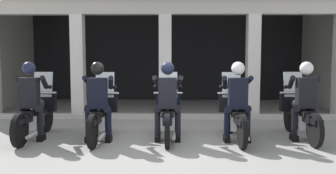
{
  "coord_description": "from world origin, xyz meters",
  "views": [
    {
      "loc": [
        0.09,
        -6.92,
        1.69
      ],
      "look_at": [
        0.0,
        0.52,
        1.04
      ],
      "focal_mm": 37.76,
      "sensor_mm": 36.0,
      "label": 1
    }
  ],
  "objects_px": {
    "motorcycle_far_right": "(300,114)",
    "motorcycle_left": "(101,114)",
    "police_officer_far_left": "(30,94)",
    "motorcycle_right": "(235,114)",
    "motorcycle_far_left": "(36,114)",
    "police_officer_far_right": "(305,94)",
    "police_officer_center": "(168,94)",
    "motorcycle_center": "(168,114)",
    "police_officer_right": "(237,95)",
    "police_officer_left": "(98,95)"
  },
  "relations": [
    {
      "from": "motorcycle_far_left",
      "to": "motorcycle_left",
      "type": "relative_size",
      "value": 1.0
    },
    {
      "from": "police_officer_far_left",
      "to": "motorcycle_center",
      "type": "xyz_separation_m",
      "value": [
        2.74,
        0.28,
        -0.44
      ]
    },
    {
      "from": "motorcycle_far_right",
      "to": "police_officer_far_right",
      "type": "xyz_separation_m",
      "value": [
        -0.0,
        -0.28,
        0.44
      ]
    },
    {
      "from": "motorcycle_center",
      "to": "police_officer_center",
      "type": "relative_size",
      "value": 1.29
    },
    {
      "from": "police_officer_right",
      "to": "police_officer_far_right",
      "type": "height_order",
      "value": "same"
    },
    {
      "from": "motorcycle_far_left",
      "to": "motorcycle_left",
      "type": "distance_m",
      "value": 1.37
    },
    {
      "from": "police_officer_far_left",
      "to": "motorcycle_far_right",
      "type": "relative_size",
      "value": 0.78
    },
    {
      "from": "motorcycle_far_left",
      "to": "police_officer_far_left",
      "type": "bearing_deg",
      "value": -97.42
    },
    {
      "from": "police_officer_center",
      "to": "police_officer_right",
      "type": "bearing_deg",
      "value": -10.64
    },
    {
      "from": "motorcycle_right",
      "to": "motorcycle_center",
      "type": "bearing_deg",
      "value": 172.25
    },
    {
      "from": "police_officer_center",
      "to": "police_officer_far_right",
      "type": "xyz_separation_m",
      "value": [
        2.74,
        0.08,
        0.0
      ]
    },
    {
      "from": "police_officer_far_right",
      "to": "police_officer_left",
      "type": "bearing_deg",
      "value": 168.02
    },
    {
      "from": "motorcycle_far_left",
      "to": "police_officer_far_left",
      "type": "height_order",
      "value": "police_officer_far_left"
    },
    {
      "from": "motorcycle_right",
      "to": "motorcycle_far_left",
      "type": "bearing_deg",
      "value": 173.33
    },
    {
      "from": "police_officer_right",
      "to": "motorcycle_far_right",
      "type": "xyz_separation_m",
      "value": [
        1.37,
        0.4,
        -0.44
      ]
    },
    {
      "from": "police_officer_far_left",
      "to": "motorcycle_right",
      "type": "relative_size",
      "value": 0.78
    },
    {
      "from": "police_officer_right",
      "to": "police_officer_center",
      "type": "bearing_deg",
      "value": 172.25
    },
    {
      "from": "motorcycle_center",
      "to": "police_officer_center",
      "type": "xyz_separation_m",
      "value": [
        -0.0,
        -0.28,
        0.44
      ]
    },
    {
      "from": "police_officer_right",
      "to": "motorcycle_center",
      "type": "bearing_deg",
      "value": 160.61
    },
    {
      "from": "police_officer_far_left",
      "to": "police_officer_right",
      "type": "xyz_separation_m",
      "value": [
        4.1,
        -0.05,
        0.0
      ]
    },
    {
      "from": "police_officer_far_left",
      "to": "motorcycle_left",
      "type": "xyz_separation_m",
      "value": [
        1.37,
        0.22,
        -0.44
      ]
    },
    {
      "from": "motorcycle_far_left",
      "to": "police_officer_center",
      "type": "distance_m",
      "value": 2.78
    },
    {
      "from": "motorcycle_left",
      "to": "police_officer_center",
      "type": "relative_size",
      "value": 1.29
    },
    {
      "from": "motorcycle_right",
      "to": "police_officer_far_right",
      "type": "distance_m",
      "value": 1.44
    },
    {
      "from": "motorcycle_far_right",
      "to": "motorcycle_center",
      "type": "bearing_deg",
      "value": 167.76
    },
    {
      "from": "motorcycle_left",
      "to": "police_officer_right",
      "type": "height_order",
      "value": "police_officer_right"
    },
    {
      "from": "police_officer_far_left",
      "to": "motorcycle_far_right",
      "type": "xyz_separation_m",
      "value": [
        5.47,
        0.35,
        -0.44
      ]
    },
    {
      "from": "police_officer_far_left",
      "to": "motorcycle_right",
      "type": "bearing_deg",
      "value": -3.9
    },
    {
      "from": "motorcycle_right",
      "to": "police_officer_far_left",
      "type": "bearing_deg",
      "value": 177.29
    },
    {
      "from": "motorcycle_center",
      "to": "motorcycle_left",
      "type": "bearing_deg",
      "value": 173.58
    },
    {
      "from": "police_officer_center",
      "to": "motorcycle_right",
      "type": "relative_size",
      "value": 0.78
    },
    {
      "from": "police_officer_far_left",
      "to": "police_officer_right",
      "type": "height_order",
      "value": "same"
    },
    {
      "from": "motorcycle_far_left",
      "to": "police_officer_far_left",
      "type": "xyz_separation_m",
      "value": [
        -0.0,
        -0.28,
        0.44
      ]
    },
    {
      "from": "police_officer_far_right",
      "to": "police_officer_center",
      "type": "bearing_deg",
      "value": 167.76
    },
    {
      "from": "motorcycle_far_left",
      "to": "police_officer_left",
      "type": "distance_m",
      "value": 1.48
    },
    {
      "from": "motorcycle_far_left",
      "to": "police_officer_far_right",
      "type": "height_order",
      "value": "police_officer_far_right"
    },
    {
      "from": "police_officer_far_left",
      "to": "police_officer_left",
      "type": "bearing_deg",
      "value": -9.9
    },
    {
      "from": "motorcycle_left",
      "to": "police_officer_far_right",
      "type": "relative_size",
      "value": 1.29
    },
    {
      "from": "motorcycle_far_left",
      "to": "motorcycle_far_right",
      "type": "relative_size",
      "value": 1.0
    },
    {
      "from": "motorcycle_far_left",
      "to": "police_officer_far_left",
      "type": "relative_size",
      "value": 1.29
    },
    {
      "from": "motorcycle_center",
      "to": "motorcycle_far_right",
      "type": "height_order",
      "value": "same"
    },
    {
      "from": "police_officer_far_left",
      "to": "motorcycle_left",
      "type": "bearing_deg",
      "value": 1.89
    },
    {
      "from": "police_officer_left",
      "to": "police_officer_right",
      "type": "height_order",
      "value": "same"
    },
    {
      "from": "motorcycle_center",
      "to": "motorcycle_far_right",
      "type": "distance_m",
      "value": 2.74
    },
    {
      "from": "motorcycle_left",
      "to": "police_officer_far_right",
      "type": "distance_m",
      "value": 4.13
    },
    {
      "from": "motorcycle_left",
      "to": "police_officer_center",
      "type": "height_order",
      "value": "police_officer_center"
    },
    {
      "from": "motorcycle_left",
      "to": "motorcycle_center",
      "type": "bearing_deg",
      "value": -9.52
    },
    {
      "from": "motorcycle_far_right",
      "to": "motorcycle_left",
      "type": "bearing_deg",
      "value": 168.02
    },
    {
      "from": "police_officer_center",
      "to": "motorcycle_left",
      "type": "bearing_deg",
      "value": 161.78
    },
    {
      "from": "police_officer_left",
      "to": "police_officer_far_right",
      "type": "relative_size",
      "value": 1.0
    }
  ]
}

